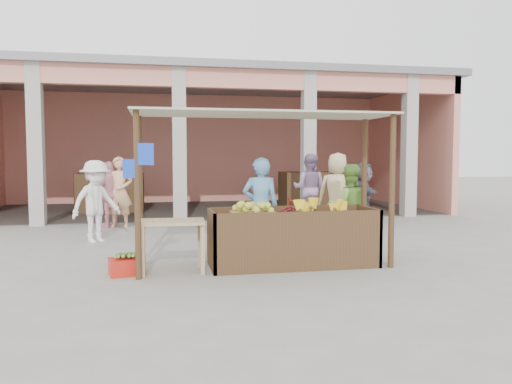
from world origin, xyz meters
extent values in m
plane|color=gray|center=(0.00, 0.00, 0.00)|extent=(60.00, 60.00, 0.00)
cube|color=#DF8574|center=(0.00, 11.40, 2.00)|extent=(14.00, 0.20, 4.00)
cube|color=#DF8574|center=(6.90, 8.50, 2.00)|extent=(0.20, 6.00, 4.00)
cube|color=#DF8574|center=(0.00, 5.65, 3.75)|extent=(14.00, 0.30, 0.50)
cube|color=slate|center=(0.00, 8.50, 4.10)|extent=(14.40, 6.40, 0.20)
cube|color=#B3AEA4|center=(-4.50, 5.65, 2.00)|extent=(0.35, 0.35, 4.00)
cube|color=#B3AEA4|center=(-1.00, 5.65, 2.00)|extent=(0.35, 0.35, 4.00)
cube|color=#B3AEA4|center=(2.50, 5.65, 2.00)|extent=(0.35, 0.35, 4.00)
cube|color=#B3AEA4|center=(5.50, 5.65, 2.00)|extent=(0.35, 0.35, 4.00)
cube|color=#4C311E|center=(-3.00, 8.50, 0.60)|extent=(2.00, 1.20, 1.20)
cube|color=#4C311E|center=(3.50, 8.50, 0.60)|extent=(2.00, 1.20, 1.20)
cube|color=#4C311E|center=(0.50, 0.00, 0.40)|extent=(2.60, 0.95, 0.80)
cylinder|color=#4C311E|center=(-1.85, -0.45, 1.18)|extent=(0.09, 0.09, 2.35)
cylinder|color=#4C311E|center=(1.95, -0.45, 1.18)|extent=(0.09, 0.09, 2.35)
cylinder|color=#4C311E|center=(-1.85, 0.60, 1.18)|extent=(0.09, 0.09, 2.35)
cylinder|color=#4C311E|center=(1.95, 0.60, 1.18)|extent=(0.09, 0.09, 2.35)
cube|color=beige|center=(0.05, 0.08, 2.37)|extent=(4.00, 1.35, 0.03)
cube|color=blue|center=(-1.73, -0.45, 1.75)|extent=(0.22, 0.08, 0.30)
cube|color=blue|center=(-1.95, -0.45, 1.55)|extent=(0.18, 0.07, 0.26)
cube|color=#9D7151|center=(-0.12, 0.01, 0.83)|extent=(0.68, 0.59, 0.06)
ellipsoid|color=#DCDC40|center=(-0.12, 0.01, 0.92)|extent=(0.58, 0.51, 0.13)
ellipsoid|color=maroon|center=(0.47, 0.06, 0.87)|extent=(0.41, 0.34, 0.13)
cube|color=tan|center=(-1.37, -0.08, 0.75)|extent=(0.98, 0.68, 0.04)
cube|color=tan|center=(-1.80, -0.35, 0.37)|extent=(0.06, 0.06, 0.73)
cube|color=tan|center=(-0.94, -0.35, 0.37)|extent=(0.06, 0.06, 0.73)
cube|color=tan|center=(-1.80, 0.19, 0.37)|extent=(0.06, 0.06, 0.73)
cube|color=tan|center=(-0.94, 0.19, 0.37)|extent=(0.06, 0.06, 0.73)
cube|color=red|center=(-2.04, -0.14, 0.12)|extent=(0.53, 0.43, 0.25)
ellipsoid|color=maroon|center=(2.68, 5.18, 0.29)|extent=(0.42, 0.42, 0.57)
ellipsoid|color=maroon|center=(3.02, 5.22, 0.29)|extent=(0.42, 0.42, 0.57)
imported|color=#5C9CCE|center=(0.16, 0.83, 0.91)|extent=(0.76, 0.62, 1.81)
imported|color=#77B041|center=(1.79, 0.89, 0.83)|extent=(0.87, 0.61, 1.66)
imported|color=#A92015|center=(0.63, 2.31, 0.45)|extent=(0.82, 1.79, 0.90)
imported|color=white|center=(-2.78, 2.82, 0.89)|extent=(1.24, 1.16, 1.77)
imported|color=pink|center=(-2.70, 4.99, 0.85)|extent=(1.13, 1.02, 1.71)
imported|color=tan|center=(2.39, 3.06, 1.00)|extent=(1.13, 0.95, 1.99)
imported|color=#464450|center=(3.51, 4.22, 0.83)|extent=(1.00, 1.64, 1.66)
imported|color=tan|center=(-2.47, 4.91, 0.89)|extent=(0.72, 0.59, 1.78)
imported|color=gray|center=(2.27, 4.79, 0.98)|extent=(1.10, 0.94, 1.95)
camera|label=1|loc=(-1.58, -7.51, 1.72)|focal=35.00mm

